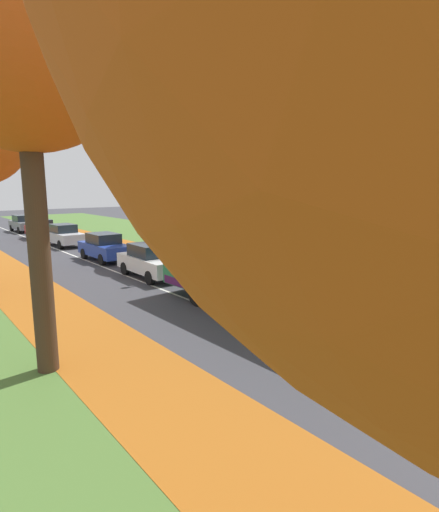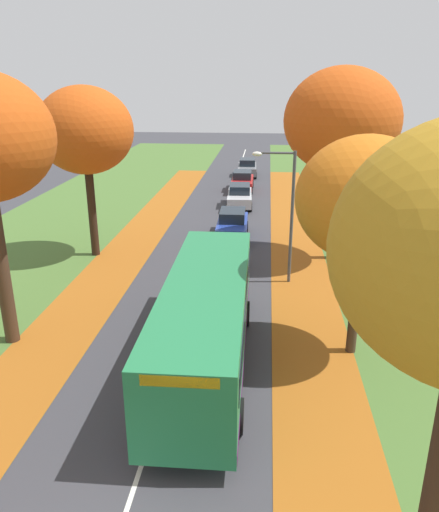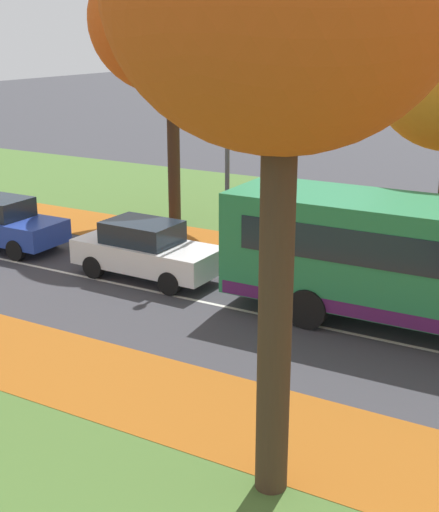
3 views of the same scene
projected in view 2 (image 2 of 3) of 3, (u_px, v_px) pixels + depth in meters
grass_verge_left at (51, 245)px, 28.19m from camera, size 12.00×90.00×0.01m
leaf_litter_left at (95, 290)px, 22.16m from camera, size 2.80×60.00×0.00m
grass_verge_right at (384, 255)px, 26.56m from camera, size 12.00×90.00×0.01m
leaf_litter_right at (304, 298)px, 21.34m from camera, size 2.80×60.00×0.00m
road_centre_line at (213, 250)px, 27.37m from camera, size 0.12×80.00×0.01m
tree_left_mid at (85, 131)px, 24.44m from camera, size 4.75×4.75×8.61m
tree_right_near at (366, 199)px, 15.45m from camera, size 4.38×4.38×7.36m
tree_right_mid at (342, 121)px, 23.79m from camera, size 5.55×5.55×9.48m
streetlamp_right at (285, 203)px, 21.87m from camera, size 1.89×0.28×6.00m
bus at (206, 318)px, 15.90m from camera, size 2.76×10.43×2.98m
car_white_lead at (222, 257)px, 23.88m from camera, size 1.85×4.23×1.62m
car_blue_following at (232, 224)px, 29.20m from camera, size 1.83×4.22×1.62m
car_silver_third_in_line at (240, 196)px, 36.10m from camera, size 1.92×4.27×1.62m
car_red_fourth_in_line at (242, 181)px, 41.20m from camera, size 1.79×4.20×1.62m
car_grey_trailing at (247, 168)px, 47.28m from camera, size 1.90×4.26×1.62m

